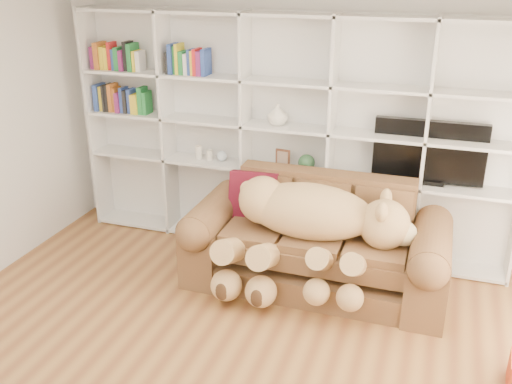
% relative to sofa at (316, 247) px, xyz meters
% --- Properties ---
extents(floor, '(5.00, 5.00, 0.00)m').
position_rel_sofa_xyz_m(floor, '(-0.48, -1.65, -0.37)').
color(floor, brown).
rests_on(floor, ground).
extents(wall_back, '(5.00, 0.02, 2.70)m').
position_rel_sofa_xyz_m(wall_back, '(-0.48, 0.85, 0.98)').
color(wall_back, silver).
rests_on(wall_back, floor).
extents(bookshelf, '(4.43, 0.35, 2.40)m').
position_rel_sofa_xyz_m(bookshelf, '(-0.72, 0.72, 0.93)').
color(bookshelf, silver).
rests_on(bookshelf, floor).
extents(sofa, '(2.35, 1.01, 0.99)m').
position_rel_sofa_xyz_m(sofa, '(0.00, 0.00, 0.00)').
color(sofa, brown).
rests_on(sofa, floor).
extents(teddy_bear, '(1.68, 0.94, 0.98)m').
position_rel_sofa_xyz_m(teddy_bear, '(-0.05, -0.20, 0.31)').
color(teddy_bear, tan).
rests_on(teddy_bear, sofa).
extents(throw_pillow, '(0.49, 0.30, 0.48)m').
position_rel_sofa_xyz_m(throw_pillow, '(-0.67, 0.16, 0.36)').
color(throw_pillow, '#5C0F1D').
rests_on(throw_pillow, sofa).
extents(tv, '(1.03, 0.18, 0.61)m').
position_rel_sofa_xyz_m(tv, '(0.88, 0.71, 0.79)').
color(tv, black).
rests_on(tv, bookshelf).
extents(picture_frame, '(0.15, 0.04, 0.19)m').
position_rel_sofa_xyz_m(picture_frame, '(-0.52, 0.66, 0.60)').
color(picture_frame, '#552E1D').
rests_on(picture_frame, bookshelf).
extents(green_vase, '(0.17, 0.17, 0.17)m').
position_rel_sofa_xyz_m(green_vase, '(-0.28, 0.66, 0.58)').
color(green_vase, '#2D5833').
rests_on(green_vase, bookshelf).
extents(figurine_tall, '(0.09, 0.09, 0.14)m').
position_rel_sofa_xyz_m(figurine_tall, '(-1.46, 0.66, 0.56)').
color(figurine_tall, silver).
rests_on(figurine_tall, bookshelf).
extents(figurine_short, '(0.08, 0.08, 0.11)m').
position_rel_sofa_xyz_m(figurine_short, '(-1.33, 0.66, 0.55)').
color(figurine_short, silver).
rests_on(figurine_short, bookshelf).
extents(snow_globe, '(0.11, 0.11, 0.11)m').
position_rel_sofa_xyz_m(snow_globe, '(-1.19, 0.66, 0.55)').
color(snow_globe, silver).
rests_on(snow_globe, bookshelf).
extents(shelf_vase, '(0.24, 0.24, 0.21)m').
position_rel_sofa_xyz_m(shelf_vase, '(-0.59, 0.66, 1.05)').
color(shelf_vase, white).
rests_on(shelf_vase, bookshelf).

